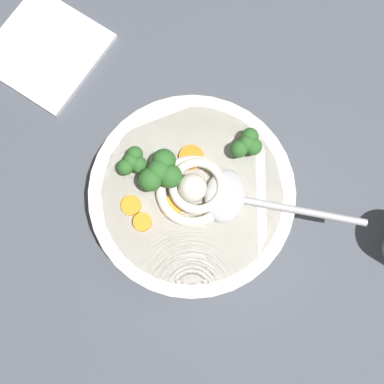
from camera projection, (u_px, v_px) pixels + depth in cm
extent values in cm
cube|color=#474C56|center=(210.00, 234.00, 59.27)|extent=(105.78, 105.78, 3.81)
cylinder|color=silver|center=(192.00, 198.00, 54.75)|extent=(23.00, 23.00, 6.98)
cylinder|color=#B27A33|center=(192.00, 198.00, 54.48)|extent=(20.24, 20.24, 6.42)
torus|color=silver|center=(193.00, 191.00, 50.80)|extent=(8.06, 8.06, 1.11)
torus|color=silver|center=(197.00, 186.00, 50.00)|extent=(8.63, 8.63, 1.00)
sphere|color=silver|center=(193.00, 188.00, 49.39)|extent=(3.13, 3.13, 3.13)
ellipsoid|color=#B7B7BC|center=(228.00, 197.00, 50.40)|extent=(6.80, 5.57, 1.60)
cylinder|color=#B7B7BC|center=(297.00, 210.00, 50.11)|extent=(3.96, 14.83, 0.80)
cylinder|color=#7A9E60|center=(160.00, 176.00, 51.00)|extent=(1.31, 1.31, 1.41)
sphere|color=#2D6628|center=(159.00, 171.00, 49.05)|extent=(2.58, 2.58, 2.58)
sphere|color=#2D6628|center=(164.00, 161.00, 49.53)|extent=(2.58, 2.58, 2.58)
sphere|color=#2D6628|center=(150.00, 179.00, 48.98)|extent=(2.58, 2.58, 2.58)
sphere|color=#2D6628|center=(170.00, 176.00, 49.13)|extent=(2.58, 2.58, 2.58)
cylinder|color=#7A9E60|center=(133.00, 165.00, 51.49)|extent=(0.91, 0.91, 0.98)
sphere|color=#2D6628|center=(131.00, 161.00, 50.13)|extent=(1.79, 1.79, 1.79)
sphere|color=#2D6628|center=(135.00, 154.00, 50.46)|extent=(1.79, 1.79, 1.79)
sphere|color=#2D6628|center=(125.00, 167.00, 50.08)|extent=(1.79, 1.79, 1.79)
sphere|color=#2D6628|center=(139.00, 165.00, 50.19)|extent=(1.79, 1.79, 1.79)
cylinder|color=#7A9E60|center=(244.00, 147.00, 51.88)|extent=(0.97, 0.97, 1.04)
sphere|color=#2D6628|center=(245.00, 143.00, 50.44)|extent=(1.91, 1.91, 1.91)
sphere|color=#2D6628|center=(248.00, 136.00, 50.79)|extent=(1.91, 1.91, 1.91)
sphere|color=#2D6628|center=(239.00, 149.00, 50.38)|extent=(1.91, 1.91, 1.91)
sphere|color=#2D6628|center=(253.00, 147.00, 50.49)|extent=(1.91, 1.91, 1.91)
cylinder|color=orange|center=(131.00, 205.00, 50.76)|extent=(2.22, 2.22, 0.52)
cylinder|color=orange|center=(173.00, 205.00, 50.82)|extent=(2.31, 2.31, 0.42)
cylinder|color=orange|center=(143.00, 222.00, 50.24)|extent=(2.02, 2.02, 0.78)
cylinder|color=orange|center=(191.00, 157.00, 51.82)|extent=(2.73, 2.73, 0.67)
cube|color=white|center=(46.00, 50.00, 62.11)|extent=(15.93, 15.86, 0.80)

